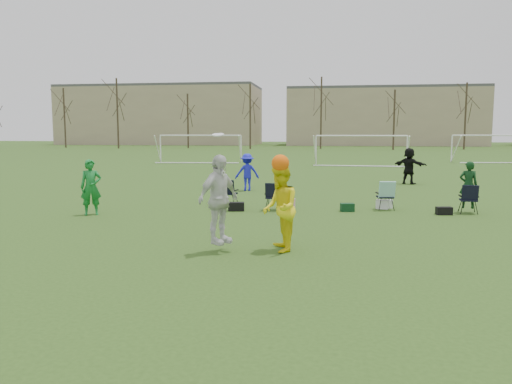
% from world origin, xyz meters
% --- Properties ---
extents(ground, '(260.00, 260.00, 0.00)m').
position_xyz_m(ground, '(0.00, 0.00, 0.00)').
color(ground, '#2C4C18').
rests_on(ground, ground).
extents(fielder_green_near, '(0.79, 0.69, 1.83)m').
position_xyz_m(fielder_green_near, '(-6.20, 5.54, 0.91)').
color(fielder_green_near, '#15772D').
rests_on(fielder_green_near, ground).
extents(fielder_blue, '(1.25, 0.95, 1.71)m').
position_xyz_m(fielder_blue, '(-2.26, 13.04, 0.86)').
color(fielder_blue, '#1B1FCF').
rests_on(fielder_blue, ground).
extents(fielder_black, '(1.77, 1.45, 1.90)m').
position_xyz_m(fielder_black, '(5.63, 17.19, 0.95)').
color(fielder_black, black).
rests_on(fielder_black, ground).
extents(center_contest, '(2.35, 1.50, 2.69)m').
position_xyz_m(center_contest, '(-0.17, 1.31, 1.11)').
color(center_contest, silver).
rests_on(center_contest, ground).
extents(sideline_setup, '(8.94, 1.76, 1.74)m').
position_xyz_m(sideline_setup, '(2.57, 7.84, 0.53)').
color(sideline_setup, black).
rests_on(sideline_setup, ground).
extents(goal_left, '(7.39, 0.76, 2.46)m').
position_xyz_m(goal_left, '(-10.00, 34.00, 1.92)').
color(goal_left, white).
rests_on(goal_left, ground).
extents(goal_mid, '(7.40, 0.63, 2.46)m').
position_xyz_m(goal_mid, '(4.00, 32.00, 1.92)').
color(goal_mid, white).
rests_on(goal_mid, ground).
extents(goal_right, '(7.35, 1.14, 2.46)m').
position_xyz_m(goal_right, '(16.00, 38.00, 1.92)').
color(goal_right, white).
rests_on(goal_right, ground).
extents(tree_line, '(110.28, 3.28, 11.40)m').
position_xyz_m(tree_line, '(0.24, 69.85, 5.09)').
color(tree_line, '#382B21').
rests_on(tree_line, ground).
extents(building_row, '(126.00, 16.00, 13.00)m').
position_xyz_m(building_row, '(6.73, 96.00, 5.99)').
color(building_row, tan).
rests_on(building_row, ground).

